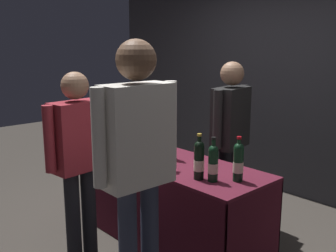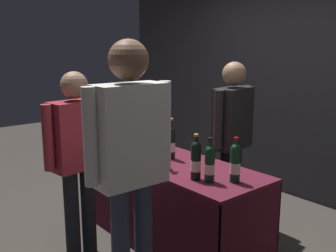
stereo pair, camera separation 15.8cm
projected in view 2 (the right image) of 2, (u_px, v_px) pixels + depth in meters
name	position (u px, v px, depth m)	size (l,w,h in m)	color
ground_plane	(168.00, 240.00, 3.57)	(12.00, 12.00, 0.00)	#38332D
back_partition	(294.00, 90.00, 4.49)	(5.85, 0.12, 2.46)	#2D2D33
tasting_table	(168.00, 185.00, 3.46)	(1.85, 0.67, 0.76)	#4C1423
featured_wine_bottle	(171.00, 142.00, 3.41)	(0.07, 0.07, 0.36)	black
display_bottle_0	(210.00, 163.00, 2.84)	(0.08, 0.08, 0.33)	black
display_bottle_1	(196.00, 160.00, 2.89)	(0.08, 0.08, 0.35)	black
display_bottle_2	(145.00, 145.00, 3.36)	(0.07, 0.07, 0.32)	black
display_bottle_3	(235.00, 162.00, 2.84)	(0.08, 0.08, 0.34)	black
display_bottle_4	(130.00, 131.00, 3.88)	(0.07, 0.07, 0.32)	#38230F
wine_glass_near_vendor	(127.00, 133.00, 4.02)	(0.06, 0.06, 0.13)	silver
flower_vase	(162.00, 152.00, 3.16)	(0.10, 0.08, 0.39)	tan
vendor_presenter	(232.00, 131.00, 3.65)	(0.28, 0.57, 1.59)	black
taster_foreground_right	(77.00, 151.00, 3.12)	(0.25, 0.57, 1.55)	black
taster_foreground_left	(130.00, 153.00, 2.43)	(0.24, 0.62, 1.78)	#2D3347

